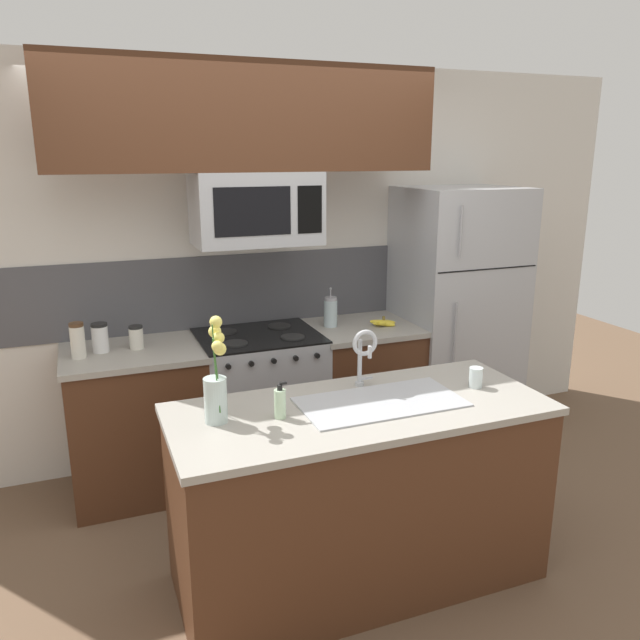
{
  "coord_description": "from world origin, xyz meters",
  "views": [
    {
      "loc": [
        -1.01,
        -2.77,
        2.04
      ],
      "look_at": [
        0.17,
        0.27,
        1.16
      ],
      "focal_mm": 35.0,
      "sensor_mm": 36.0,
      "label": 1
    }
  ],
  "objects_px": {
    "refrigerator": "(454,315)",
    "drinking_glass": "(476,377)",
    "french_press": "(331,312)",
    "sink_faucet": "(364,350)",
    "storage_jar_tall": "(78,340)",
    "flower_vase": "(216,388)",
    "stove_range": "(260,402)",
    "storage_jar_short": "(136,337)",
    "banana_bunch": "(384,323)",
    "microwave": "(256,208)",
    "dish_soap_bottle": "(280,403)",
    "storage_jar_medium": "(100,338)"
  },
  "relations": [
    {
      "from": "refrigerator",
      "to": "storage_jar_tall",
      "type": "relative_size",
      "value": 8.79
    },
    {
      "from": "banana_bunch",
      "to": "stove_range",
      "type": "bearing_deg",
      "value": 175.89
    },
    {
      "from": "french_press",
      "to": "drinking_glass",
      "type": "bearing_deg",
      "value": -79.33
    },
    {
      "from": "storage_jar_short",
      "to": "banana_bunch",
      "type": "height_order",
      "value": "storage_jar_short"
    },
    {
      "from": "microwave",
      "to": "drinking_glass",
      "type": "distance_m",
      "value": 1.62
    },
    {
      "from": "microwave",
      "to": "flower_vase",
      "type": "bearing_deg",
      "value": -114.2
    },
    {
      "from": "storage_jar_short",
      "to": "banana_bunch",
      "type": "distance_m",
      "value": 1.6
    },
    {
      "from": "banana_bunch",
      "to": "drinking_glass",
      "type": "xyz_separation_m",
      "value": [
        -0.09,
        -1.18,
        0.03
      ]
    },
    {
      "from": "flower_vase",
      "to": "stove_range",
      "type": "bearing_deg",
      "value": 66.18
    },
    {
      "from": "sink_faucet",
      "to": "drinking_glass",
      "type": "height_order",
      "value": "sink_faucet"
    },
    {
      "from": "refrigerator",
      "to": "storage_jar_tall",
      "type": "height_order",
      "value": "refrigerator"
    },
    {
      "from": "sink_faucet",
      "to": "drinking_glass",
      "type": "xyz_separation_m",
      "value": [
        0.53,
        -0.18,
        -0.15
      ]
    },
    {
      "from": "storage_jar_medium",
      "to": "stove_range",
      "type": "bearing_deg",
      "value": -2.19
    },
    {
      "from": "refrigerator",
      "to": "flower_vase",
      "type": "relative_size",
      "value": 3.9
    },
    {
      "from": "storage_jar_medium",
      "to": "dish_soap_bottle",
      "type": "relative_size",
      "value": 1.04
    },
    {
      "from": "storage_jar_medium",
      "to": "storage_jar_short",
      "type": "height_order",
      "value": "storage_jar_medium"
    },
    {
      "from": "banana_bunch",
      "to": "dish_soap_bottle",
      "type": "distance_m",
      "value": 1.62
    },
    {
      "from": "stove_range",
      "to": "dish_soap_bottle",
      "type": "relative_size",
      "value": 5.64
    },
    {
      "from": "stove_range",
      "to": "flower_vase",
      "type": "bearing_deg",
      "value": -113.82
    },
    {
      "from": "french_press",
      "to": "drinking_glass",
      "type": "relative_size",
      "value": 2.64
    },
    {
      "from": "flower_vase",
      "to": "microwave",
      "type": "bearing_deg",
      "value": 65.8
    },
    {
      "from": "flower_vase",
      "to": "french_press",
      "type": "bearing_deg",
      "value": 50.03
    },
    {
      "from": "banana_bunch",
      "to": "dish_soap_bottle",
      "type": "xyz_separation_m",
      "value": [
        -1.11,
        -1.18,
        0.05
      ]
    },
    {
      "from": "refrigerator",
      "to": "drinking_glass",
      "type": "height_order",
      "value": "refrigerator"
    },
    {
      "from": "microwave",
      "to": "flower_vase",
      "type": "xyz_separation_m",
      "value": [
        -0.52,
        -1.16,
        -0.65
      ]
    },
    {
      "from": "storage_jar_tall",
      "to": "sink_faucet",
      "type": "xyz_separation_m",
      "value": [
        1.3,
        -1.02,
        0.1
      ]
    },
    {
      "from": "refrigerator",
      "to": "dish_soap_bottle",
      "type": "height_order",
      "value": "refrigerator"
    },
    {
      "from": "storage_jar_medium",
      "to": "flower_vase",
      "type": "relative_size",
      "value": 0.37
    },
    {
      "from": "stove_range",
      "to": "flower_vase",
      "type": "distance_m",
      "value": 1.42
    },
    {
      "from": "flower_vase",
      "to": "drinking_glass",
      "type": "bearing_deg",
      "value": -2.86
    },
    {
      "from": "storage_jar_medium",
      "to": "dish_soap_bottle",
      "type": "height_order",
      "value": "storage_jar_medium"
    },
    {
      "from": "french_press",
      "to": "flower_vase",
      "type": "xyz_separation_m",
      "value": [
        -1.04,
        -1.24,
        0.05
      ]
    },
    {
      "from": "storage_jar_short",
      "to": "french_press",
      "type": "bearing_deg",
      "value": 1.61
    },
    {
      "from": "storage_jar_tall",
      "to": "banana_bunch",
      "type": "distance_m",
      "value": 1.92
    },
    {
      "from": "dish_soap_bottle",
      "to": "banana_bunch",
      "type": "bearing_deg",
      "value": 46.78
    },
    {
      "from": "french_press",
      "to": "flower_vase",
      "type": "relative_size",
      "value": 0.58
    },
    {
      "from": "storage_jar_short",
      "to": "banana_bunch",
      "type": "xyz_separation_m",
      "value": [
        1.6,
        -0.09,
        -0.05
      ]
    },
    {
      "from": "sink_faucet",
      "to": "dish_soap_bottle",
      "type": "relative_size",
      "value": 1.85
    },
    {
      "from": "storage_jar_tall",
      "to": "storage_jar_short",
      "type": "xyz_separation_m",
      "value": [
        0.32,
        0.06,
        -0.03
      ]
    },
    {
      "from": "storage_jar_tall",
      "to": "microwave",
      "type": "bearing_deg",
      "value": 0.85
    },
    {
      "from": "microwave",
      "to": "french_press",
      "type": "relative_size",
      "value": 2.79
    },
    {
      "from": "french_press",
      "to": "sink_faucet",
      "type": "height_order",
      "value": "sink_faucet"
    },
    {
      "from": "french_press",
      "to": "flower_vase",
      "type": "distance_m",
      "value": 1.62
    },
    {
      "from": "microwave",
      "to": "french_press",
      "type": "bearing_deg",
      "value": 8.9
    },
    {
      "from": "drinking_glass",
      "to": "flower_vase",
      "type": "bearing_deg",
      "value": 177.14
    },
    {
      "from": "microwave",
      "to": "refrigerator",
      "type": "bearing_deg",
      "value": 1.61
    },
    {
      "from": "dish_soap_bottle",
      "to": "drinking_glass",
      "type": "distance_m",
      "value": 1.02
    },
    {
      "from": "drinking_glass",
      "to": "flower_vase",
      "type": "distance_m",
      "value": 1.29
    },
    {
      "from": "stove_range",
      "to": "storage_jar_short",
      "type": "relative_size",
      "value": 6.67
    },
    {
      "from": "drinking_glass",
      "to": "flower_vase",
      "type": "height_order",
      "value": "flower_vase"
    }
  ]
}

